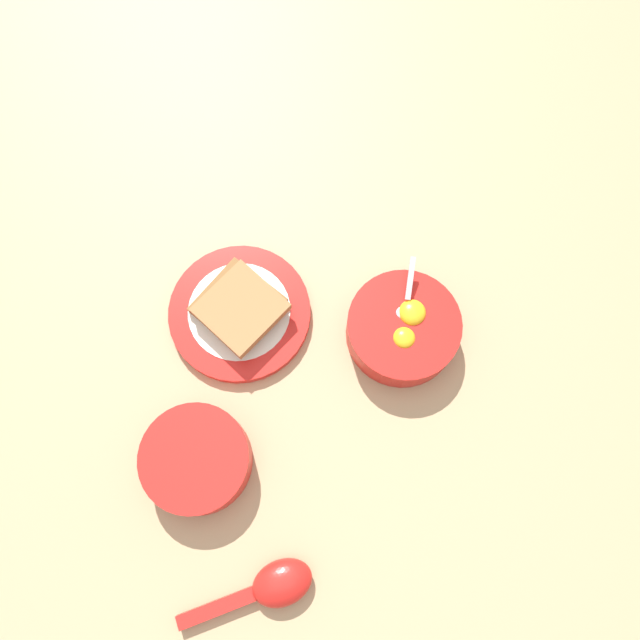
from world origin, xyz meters
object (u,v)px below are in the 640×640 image
(egg_bowl, at_px, (403,328))
(toast_sandwich, at_px, (239,307))
(toast_plate, at_px, (240,313))
(congee_bowl, at_px, (196,459))
(soup_spoon, at_px, (272,587))

(egg_bowl, distance_m, toast_sandwich, 0.22)
(egg_bowl, xyz_separation_m, toast_plate, (0.22, -0.02, -0.02))
(egg_bowl, distance_m, congee_bowl, 0.31)
(egg_bowl, distance_m, toast_plate, 0.22)
(toast_sandwich, xyz_separation_m, soup_spoon, (-0.06, 0.34, -0.02))
(egg_bowl, bearing_deg, toast_sandwich, -5.22)
(egg_bowl, height_order, congee_bowl, egg_bowl)
(toast_plate, xyz_separation_m, toast_sandwich, (-0.00, -0.00, 0.02))
(soup_spoon, height_order, congee_bowl, congee_bowl)
(egg_bowl, xyz_separation_m, toast_sandwich, (0.21, -0.02, 0.00))
(egg_bowl, relative_size, toast_sandwich, 1.09)
(toast_sandwich, relative_size, congee_bowl, 1.06)
(egg_bowl, relative_size, soup_spoon, 0.93)
(egg_bowl, bearing_deg, congee_bowl, 34.86)
(congee_bowl, bearing_deg, soup_spoon, 125.13)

